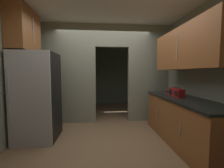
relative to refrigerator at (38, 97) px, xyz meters
name	(u,v)px	position (x,y,z in m)	size (l,w,h in m)	color
ground	(107,142)	(1.40, -0.27, -0.89)	(20.00, 20.00, 0.00)	brown
kitchen_overhead_slab	(105,9)	(1.40, 0.10, 1.83)	(4.07, 6.51, 0.06)	silver
kitchen_partition	(102,71)	(1.35, 0.98, 0.53)	(3.67, 0.12, 2.68)	gray
adjoining_room_shell	(102,74)	(1.40, 2.76, 0.45)	(3.67, 2.55, 2.68)	slate
refrigerator	(38,97)	(0.00, 0.00, 0.00)	(0.77, 0.79, 1.78)	black
lower_cabinet_run	(183,121)	(2.89, -0.45, -0.45)	(0.70, 2.16, 0.89)	brown
upper_cabinet_counterside	(186,48)	(2.89, -0.45, 0.94)	(0.36, 1.95, 0.78)	brown
upper_cabinet_fridgeside	(24,30)	(-0.25, 0.10, 1.35)	(0.36, 0.84, 0.86)	brown
boombox	(176,92)	(2.85, -0.22, 0.08)	(0.15, 0.39, 0.19)	maroon
book_stack	(168,92)	(2.86, 0.16, 0.03)	(0.13, 0.14, 0.07)	beige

